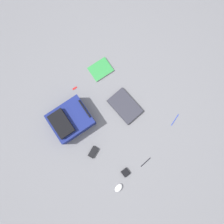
{
  "coord_description": "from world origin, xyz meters",
  "views": [
    {
      "loc": [
        0.16,
        -0.22,
        2.19
      ],
      "look_at": [
        -0.05,
        0.02,
        0.02
      ],
      "focal_mm": 33.29,
      "sensor_mm": 36.0,
      "label": 1
    }
  ],
  "objects_px": {
    "backpack": "(70,120)",
    "usb_stick": "(75,88)",
    "pen_black": "(175,120)",
    "computer_mouse": "(119,188)",
    "earbud_pouch": "(126,173)",
    "power_brick": "(93,152)",
    "book_red": "(101,69)",
    "pen_blue": "(146,162)",
    "laptop": "(125,106)"
  },
  "relations": [
    {
      "from": "laptop",
      "to": "earbud_pouch",
      "type": "distance_m",
      "value": 0.69
    },
    {
      "from": "earbud_pouch",
      "to": "computer_mouse",
      "type": "bearing_deg",
      "value": -75.06
    },
    {
      "from": "backpack",
      "to": "earbud_pouch",
      "type": "height_order",
      "value": "backpack"
    },
    {
      "from": "usb_stick",
      "to": "earbud_pouch",
      "type": "bearing_deg",
      "value": -17.65
    },
    {
      "from": "computer_mouse",
      "to": "pen_blue",
      "type": "xyz_separation_m",
      "value": [
        0.05,
        0.37,
        -0.01
      ]
    },
    {
      "from": "backpack",
      "to": "pen_black",
      "type": "bearing_deg",
      "value": 41.45
    },
    {
      "from": "power_brick",
      "to": "earbud_pouch",
      "type": "distance_m",
      "value": 0.39
    },
    {
      "from": "backpack",
      "to": "usb_stick",
      "type": "distance_m",
      "value": 0.37
    },
    {
      "from": "laptop",
      "to": "power_brick",
      "type": "height_order",
      "value": "laptop"
    },
    {
      "from": "book_red",
      "to": "laptop",
      "type": "bearing_deg",
      "value": -16.26
    },
    {
      "from": "laptop",
      "to": "earbud_pouch",
      "type": "xyz_separation_m",
      "value": [
        0.45,
        -0.52,
        -0.0
      ]
    },
    {
      "from": "power_brick",
      "to": "usb_stick",
      "type": "height_order",
      "value": "power_brick"
    },
    {
      "from": "earbud_pouch",
      "to": "pen_blue",
      "type": "bearing_deg",
      "value": 66.75
    },
    {
      "from": "backpack",
      "to": "usb_stick",
      "type": "relative_size",
      "value": 8.88
    },
    {
      "from": "computer_mouse",
      "to": "pen_black",
      "type": "bearing_deg",
      "value": 90.13
    },
    {
      "from": "laptop",
      "to": "pen_blue",
      "type": "xyz_separation_m",
      "value": [
        0.54,
        -0.31,
        -0.01
      ]
    },
    {
      "from": "backpack",
      "to": "book_red",
      "type": "bearing_deg",
      "value": 103.04
    },
    {
      "from": "power_brick",
      "to": "earbud_pouch",
      "type": "xyz_separation_m",
      "value": [
        0.39,
        0.06,
        -0.0
      ]
    },
    {
      "from": "power_brick",
      "to": "pen_black",
      "type": "xyz_separation_m",
      "value": [
        0.43,
        0.82,
        -0.01
      ]
    },
    {
      "from": "book_red",
      "to": "pen_blue",
      "type": "distance_m",
      "value": 1.1
    },
    {
      "from": "book_red",
      "to": "usb_stick",
      "type": "distance_m",
      "value": 0.35
    },
    {
      "from": "power_brick",
      "to": "usb_stick",
      "type": "xyz_separation_m",
      "value": [
        -0.61,
        0.38,
        -0.01
      ]
    },
    {
      "from": "book_red",
      "to": "pen_blue",
      "type": "relative_size",
      "value": 2.04
    },
    {
      "from": "backpack",
      "to": "book_red",
      "type": "height_order",
      "value": "backpack"
    },
    {
      "from": "power_brick",
      "to": "pen_blue",
      "type": "bearing_deg",
      "value": 30.07
    },
    {
      "from": "laptop",
      "to": "usb_stick",
      "type": "bearing_deg",
      "value": -159.14
    },
    {
      "from": "book_red",
      "to": "pen_blue",
      "type": "bearing_deg",
      "value": -23.74
    },
    {
      "from": "laptop",
      "to": "book_red",
      "type": "distance_m",
      "value": 0.49
    },
    {
      "from": "power_brick",
      "to": "pen_blue",
      "type": "distance_m",
      "value": 0.55
    },
    {
      "from": "power_brick",
      "to": "pen_blue",
      "type": "height_order",
      "value": "power_brick"
    },
    {
      "from": "backpack",
      "to": "earbud_pouch",
      "type": "xyz_separation_m",
      "value": [
        0.77,
        -0.03,
        -0.08
      ]
    },
    {
      "from": "laptop",
      "to": "computer_mouse",
      "type": "bearing_deg",
      "value": -54.15
    },
    {
      "from": "computer_mouse",
      "to": "power_brick",
      "type": "height_order",
      "value": "computer_mouse"
    },
    {
      "from": "book_red",
      "to": "pen_black",
      "type": "relative_size",
      "value": 1.88
    },
    {
      "from": "computer_mouse",
      "to": "pen_blue",
      "type": "distance_m",
      "value": 0.38
    },
    {
      "from": "computer_mouse",
      "to": "power_brick",
      "type": "bearing_deg",
      "value": 167.53
    },
    {
      "from": "laptop",
      "to": "usb_stick",
      "type": "height_order",
      "value": "laptop"
    },
    {
      "from": "computer_mouse",
      "to": "earbud_pouch",
      "type": "relative_size",
      "value": 1.29
    },
    {
      "from": "laptop",
      "to": "power_brick",
      "type": "xyz_separation_m",
      "value": [
        0.06,
        -0.58,
        -0.0
      ]
    },
    {
      "from": "pen_blue",
      "to": "laptop",
      "type": "bearing_deg",
      "value": 150.42
    },
    {
      "from": "book_red",
      "to": "power_brick",
      "type": "xyz_separation_m",
      "value": [
        0.53,
        -0.72,
        0.0
      ]
    },
    {
      "from": "book_red",
      "to": "usb_stick",
      "type": "height_order",
      "value": "book_red"
    },
    {
      "from": "power_brick",
      "to": "pen_black",
      "type": "height_order",
      "value": "power_brick"
    },
    {
      "from": "laptop",
      "to": "power_brick",
      "type": "bearing_deg",
      "value": -83.71
    },
    {
      "from": "pen_black",
      "to": "usb_stick",
      "type": "height_order",
      "value": "same"
    },
    {
      "from": "computer_mouse",
      "to": "earbud_pouch",
      "type": "xyz_separation_m",
      "value": [
        -0.04,
        0.16,
        -0.01
      ]
    },
    {
      "from": "power_brick",
      "to": "usb_stick",
      "type": "distance_m",
      "value": 0.71
    },
    {
      "from": "book_red",
      "to": "pen_black",
      "type": "height_order",
      "value": "book_red"
    },
    {
      "from": "book_red",
      "to": "power_brick",
      "type": "bearing_deg",
      "value": -53.59
    },
    {
      "from": "usb_stick",
      "to": "book_red",
      "type": "bearing_deg",
      "value": 77.81
    }
  ]
}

